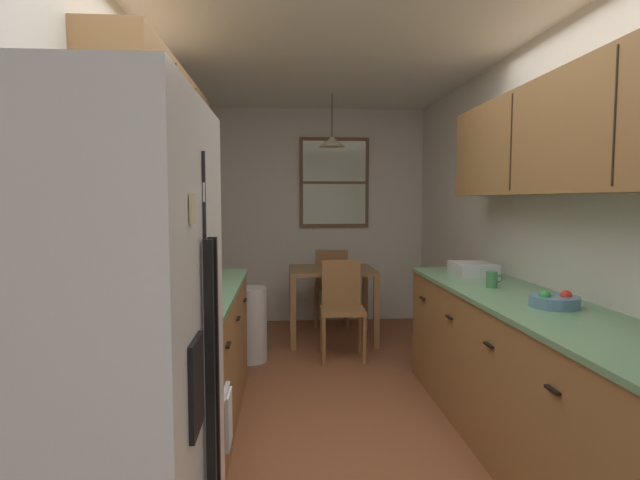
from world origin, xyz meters
TOP-DOWN VIEW (x-y plane):
  - ground_plane at (0.00, 1.00)m, footprint 12.00×12.00m
  - wall_left at (-1.35, 1.00)m, footprint 0.10×9.00m
  - wall_right at (1.35, 1.00)m, footprint 0.10×9.00m
  - wall_back at (0.00, 3.65)m, footprint 4.40×0.10m
  - ceiling_slab at (0.00, 1.00)m, footprint 4.40×9.00m
  - refrigerator at (-0.95, -1.21)m, footprint 0.73×0.80m
  - stove_range at (-0.99, -0.49)m, footprint 0.66×0.60m
  - microwave_over_range at (-1.11, -0.49)m, footprint 0.39×0.58m
  - counter_left at (-1.00, 0.74)m, footprint 0.64×1.86m
  - upper_cabinets_left at (-1.14, 0.69)m, footprint 0.33×1.94m
  - counter_right at (1.00, 0.03)m, footprint 0.64×3.26m
  - upper_cabinets_right at (1.14, -0.02)m, footprint 0.33×2.94m
  - dining_table at (0.11, 2.72)m, footprint 0.88×0.76m
  - dining_chair_near at (0.15, 2.13)m, footprint 0.41×0.41m
  - dining_chair_far at (0.17, 3.31)m, footprint 0.43×0.43m
  - pendant_light at (0.11, 2.72)m, footprint 0.27×0.27m
  - back_window at (0.22, 3.58)m, footprint 0.83×0.05m
  - trash_bin at (-0.70, 2.06)m, footprint 0.31×0.31m
  - storage_canister at (-1.00, 0.13)m, footprint 0.12×0.12m
  - dish_towel at (-0.64, -0.34)m, footprint 0.02×0.16m
  - mug_by_coffeemaker at (0.95, 0.64)m, footprint 0.11×0.07m
  - fruit_bowl at (1.04, 0.02)m, footprint 0.25×0.25m
  - dish_rack at (1.01, 1.13)m, footprint 0.28×0.34m

SIDE VIEW (x-z plane):
  - ground_plane at x=0.00m, z-range 0.00..0.00m
  - trash_bin at x=-0.70m, z-range 0.00..0.68m
  - counter_right at x=1.00m, z-range 0.00..0.90m
  - counter_left at x=-1.00m, z-range 0.00..0.90m
  - stove_range at x=-0.99m, z-range -0.08..1.02m
  - dish_towel at x=-0.64m, z-range 0.38..0.62m
  - dining_chair_near at x=0.15m, z-range 0.05..0.95m
  - dining_chair_far at x=0.17m, z-range 0.05..0.95m
  - dining_table at x=0.11m, z-range 0.25..1.00m
  - refrigerator at x=-0.95m, z-range 0.00..1.73m
  - fruit_bowl at x=1.04m, z-range 0.89..0.98m
  - dish_rack at x=1.01m, z-range 0.90..1.00m
  - mug_by_coffeemaker at x=0.95m, z-range 0.90..1.01m
  - storage_canister at x=-1.00m, z-range 0.90..1.06m
  - wall_left at x=-1.35m, z-range 0.00..2.55m
  - wall_right at x=1.35m, z-range 0.00..2.55m
  - wall_back at x=0.00m, z-range 0.00..2.55m
  - microwave_over_range at x=-1.11m, z-range 1.49..1.84m
  - back_window at x=0.22m, z-range 1.14..2.21m
  - upper_cabinets_right at x=1.14m, z-range 1.50..2.13m
  - upper_cabinets_left at x=-1.14m, z-range 1.51..2.25m
  - pendant_light at x=0.11m, z-range 1.79..2.33m
  - ceiling_slab at x=0.00m, z-range 2.55..2.63m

